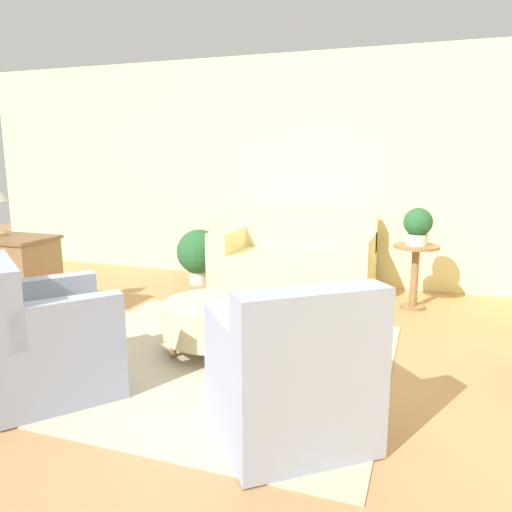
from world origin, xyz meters
TOP-DOWN VIEW (x-y plane):
  - ground_plane at (0.00, 0.00)m, footprint 16.00×16.00m
  - wall_back at (0.00, 2.81)m, footprint 9.50×0.12m
  - rug at (0.00, 0.00)m, footprint 2.66×2.58m
  - couch at (0.03, 2.25)m, footprint 1.84×0.91m
  - armchair_left at (-0.86, -0.86)m, footprint 1.11×1.11m
  - armchair_right at (0.86, -0.86)m, footprint 1.11×1.11m
  - ottoman_table at (-0.08, 0.21)m, footprint 0.85×0.85m
  - side_table at (1.41, 1.98)m, footprint 0.47×0.47m
  - dresser at (-2.37, 0.25)m, footprint 1.10×0.54m
  - potted_plant_on_side_table at (1.41, 1.98)m, footprint 0.29×0.29m
  - potted_plant_floor at (-1.18, 2.17)m, footprint 0.56×0.56m

SIDE VIEW (x-z plane):
  - ground_plane at x=0.00m, z-range 0.00..0.00m
  - rug at x=0.00m, z-range 0.00..0.01m
  - ottoman_table at x=-0.08m, z-range 0.07..0.48m
  - couch at x=0.03m, z-range -0.12..0.80m
  - armchair_left at x=-0.86m, z-range -0.10..0.84m
  - armchair_right at x=0.86m, z-range -0.10..0.84m
  - potted_plant_floor at x=-1.18m, z-range 0.04..0.73m
  - dresser at x=-2.37m, z-range 0.02..0.85m
  - side_table at x=1.41m, z-range 0.11..0.79m
  - potted_plant_on_side_table at x=1.41m, z-range 0.69..1.08m
  - wall_back at x=0.00m, z-range 0.00..2.80m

